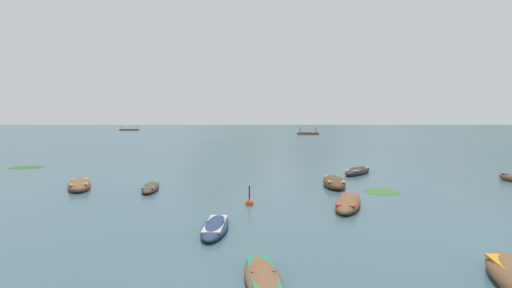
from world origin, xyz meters
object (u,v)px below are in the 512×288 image
(mooring_buoy, at_px, (249,203))
(ferry_0, at_px, (308,133))
(rowboat_1, at_px, (358,171))
(rowboat_0, at_px, (151,187))
(rowboat_5, at_px, (80,185))
(rowboat_3, at_px, (348,203))
(rowboat_4, at_px, (334,182))
(rowboat_9, at_px, (215,227))
(ferry_1, at_px, (129,130))
(rowboat_8, at_px, (263,279))

(mooring_buoy, bearing_deg, ferry_0, 84.62)
(rowboat_1, distance_m, mooring_buoy, 13.38)
(rowboat_0, distance_m, rowboat_5, 4.30)
(rowboat_0, relative_size, rowboat_3, 0.84)
(ferry_0, height_order, mooring_buoy, ferry_0)
(rowboat_1, xyz_separation_m, mooring_buoy, (-7.15, -11.31, -0.11))
(rowboat_1, distance_m, rowboat_4, 6.20)
(rowboat_9, bearing_deg, ferry_0, 84.41)
(ferry_1, bearing_deg, rowboat_1, -63.15)
(rowboat_0, xyz_separation_m, ferry_0, (16.41, 108.39, 0.30))
(mooring_buoy, bearing_deg, rowboat_8, -83.18)
(ferry_0, relative_size, mooring_buoy, 7.35)
(ferry_1, distance_m, mooring_buoy, 199.18)
(rowboat_0, xyz_separation_m, rowboat_5, (-4.29, 0.28, 0.06))
(rowboat_5, bearing_deg, rowboat_8, -48.19)
(rowboat_9, distance_m, mooring_buoy, 4.45)
(rowboat_4, bearing_deg, rowboat_8, -104.05)
(mooring_buoy, bearing_deg, rowboat_1, 57.72)
(rowboat_9, bearing_deg, rowboat_4, 61.30)
(rowboat_5, distance_m, rowboat_8, 16.81)
(rowboat_4, bearing_deg, rowboat_5, -172.86)
(rowboat_4, relative_size, rowboat_9, 1.27)
(mooring_buoy, bearing_deg, rowboat_0, 149.12)
(rowboat_0, relative_size, rowboat_5, 0.86)
(mooring_buoy, bearing_deg, rowboat_3, -2.77)
(rowboat_5, relative_size, mooring_buoy, 4.06)
(rowboat_8, distance_m, ferry_1, 207.63)
(rowboat_5, height_order, ferry_0, ferry_0)
(rowboat_5, distance_m, rowboat_9, 12.39)
(rowboat_3, distance_m, mooring_buoy, 4.47)
(rowboat_0, relative_size, rowboat_4, 0.85)
(rowboat_5, xyz_separation_m, ferry_1, (-69.41, 178.81, 0.23))
(rowboat_0, bearing_deg, rowboat_4, 11.46)
(rowboat_4, bearing_deg, ferry_1, 115.45)
(rowboat_3, height_order, rowboat_9, rowboat_3)
(rowboat_1, distance_m, ferry_0, 100.65)
(rowboat_8, xyz_separation_m, mooring_buoy, (-1.04, 8.74, -0.05))
(rowboat_4, xyz_separation_m, rowboat_8, (-3.60, -14.38, -0.09))
(rowboat_8, bearing_deg, rowboat_0, 119.45)
(rowboat_1, relative_size, rowboat_4, 1.02)
(rowboat_8, distance_m, ferry_0, 121.02)
(ferry_0, bearing_deg, rowboat_9, -95.59)
(rowboat_5, relative_size, rowboat_9, 1.25)
(ferry_0, height_order, ferry_1, same)
(rowboat_3, xyz_separation_m, rowboat_8, (-3.42, -8.53, -0.04))
(rowboat_4, bearing_deg, rowboat_9, -118.70)
(rowboat_8, bearing_deg, rowboat_5, 131.81)
(rowboat_0, xyz_separation_m, ferry_1, (-73.70, 179.09, 0.29))
(rowboat_0, relative_size, ferry_1, 0.33)
(rowboat_3, height_order, ferry_1, ferry_1)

